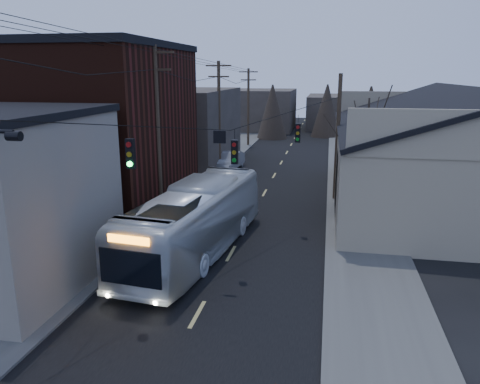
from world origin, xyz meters
name	(u,v)px	position (x,y,z in m)	size (l,w,h in m)	color
road_surface	(271,181)	(0.00, 30.00, 0.01)	(9.00, 110.00, 0.02)	black
sidewalk_left	(194,177)	(-6.50, 30.00, 0.06)	(4.00, 110.00, 0.12)	#474744
sidewalk_right	(353,184)	(6.50, 30.00, 0.06)	(4.00, 110.00, 0.12)	#474744
building_brick	(93,131)	(-10.00, 20.00, 5.00)	(10.00, 12.00, 10.00)	black
building_left_far	(180,127)	(-9.50, 36.00, 3.50)	(9.00, 14.00, 7.00)	#36302B
warehouse	(462,166)	(13.00, 25.00, 2.70)	(16.16, 20.60, 7.73)	gray
building_far_left	(261,110)	(-6.00, 65.00, 3.00)	(10.00, 12.00, 6.00)	#36302B
building_far_right	(346,112)	(7.00, 70.00, 2.50)	(12.00, 14.00, 5.00)	#36302B
bare_tree	(365,163)	(6.50, 20.00, 3.60)	(0.40, 0.40, 7.20)	black
utility_lines	(216,127)	(-3.11, 24.14, 4.95)	(11.24, 45.28, 10.50)	#382B1E
bus	(196,220)	(-1.65, 13.69, 1.70)	(2.85, 12.20, 3.40)	silver
parked_car	(230,161)	(-4.30, 34.01, 0.78)	(1.65, 4.73, 1.56)	#929399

